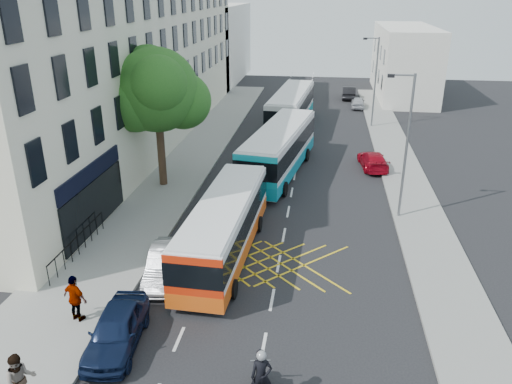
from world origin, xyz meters
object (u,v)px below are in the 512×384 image
(red_hatchback, at_px, (373,160))
(distant_car_grey, at_px, (302,95))
(pedestrian_far, at_px, (75,298))
(street_tree, at_px, (156,91))
(bus_far, at_px, (291,108))
(distant_car_silver, at_px, (358,102))
(lamp_near, at_px, (405,140))
(bus_mid, at_px, (279,150))
(motorbike, at_px, (261,379))
(parked_car_blue, at_px, (117,330))
(parked_car_silver, at_px, (166,264))
(lamp_far, at_px, (374,78))
(bus_near, at_px, (224,227))
(distant_car_dark, at_px, (349,93))
(pedestrian_near, at_px, (21,381))

(red_hatchback, distance_m, distant_car_grey, 23.90)
(red_hatchback, xyz_separation_m, pedestrian_far, (-12.86, -20.00, 0.52))
(street_tree, xyz_separation_m, distant_car_grey, (7.72, 28.53, -5.69))
(bus_far, relative_size, distant_car_silver, 3.48)
(street_tree, xyz_separation_m, pedestrian_far, (1.15, -14.53, -5.16))
(lamp_near, relative_size, pedestrian_far, 4.08)
(bus_mid, bearing_deg, motorbike, -77.33)
(parked_car_blue, relative_size, distant_car_grey, 0.98)
(street_tree, bearing_deg, distant_car_grey, 74.86)
(parked_car_silver, bearing_deg, lamp_far, 61.01)
(bus_mid, bearing_deg, bus_near, -88.47)
(bus_near, xyz_separation_m, distant_car_silver, (8.15, 33.64, -0.95))
(lamp_far, xyz_separation_m, red_hatchback, (-0.70, -11.56, -4.01))
(distant_car_dark, height_order, pedestrian_near, pedestrian_near)
(red_hatchback, bearing_deg, parked_car_blue, 56.01)
(parked_car_silver, distance_m, distant_car_dark, 41.98)
(lamp_near, xyz_separation_m, distant_car_dark, (-1.55, 32.97, -3.91))
(lamp_near, relative_size, motorbike, 3.52)
(lamp_near, bearing_deg, bus_near, -148.06)
(street_tree, xyz_separation_m, distant_car_silver, (13.97, 25.13, -5.69))
(street_tree, distance_m, pedestrian_far, 15.47)
(bus_near, distance_m, bus_far, 24.77)
(motorbike, height_order, distant_car_dark, motorbike)
(red_hatchback, distance_m, pedestrian_near, 27.35)
(distant_car_grey, bearing_deg, motorbike, -82.80)
(lamp_near, distance_m, distant_car_dark, 33.24)
(bus_far, distance_m, distant_car_dark, 15.02)
(lamp_near, distance_m, pedestrian_far, 18.16)
(lamp_far, relative_size, bus_far, 0.65)
(lamp_near, xyz_separation_m, bus_far, (-7.42, 19.19, -2.83))
(bus_near, distance_m, red_hatchback, 16.23)
(distant_car_silver, xyz_separation_m, distant_car_dark, (-0.81, 4.88, 0.11))
(motorbike, distance_m, parked_car_blue, 5.90)
(lamp_far, xyz_separation_m, pedestrian_near, (-13.20, -35.88, -3.51))
(parked_car_silver, relative_size, pedestrian_near, 2.23)
(bus_near, distance_m, parked_car_silver, 3.34)
(bus_mid, height_order, red_hatchback, bus_mid)
(pedestrian_near, bearing_deg, bus_near, 28.37)
(distant_car_silver, bearing_deg, street_tree, 63.12)
(lamp_near, xyz_separation_m, distant_car_silver, (-0.74, 28.09, -4.02))
(parked_car_silver, relative_size, red_hatchback, 1.01)
(lamp_near, xyz_separation_m, parked_car_silver, (-11.10, -7.91, -3.91))
(street_tree, relative_size, pedestrian_far, 4.49)
(motorbike, distance_m, pedestrian_near, 7.36)
(parked_car_blue, height_order, parked_car_silver, parked_car_blue)
(motorbike, xyz_separation_m, parked_car_silver, (-5.15, 6.72, -0.25))
(bus_far, distance_m, red_hatchback, 12.73)
(lamp_near, relative_size, parked_car_blue, 1.90)
(lamp_far, xyz_separation_m, bus_mid, (-7.36, -13.61, -2.86))
(motorbike, distance_m, distant_car_grey, 46.13)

